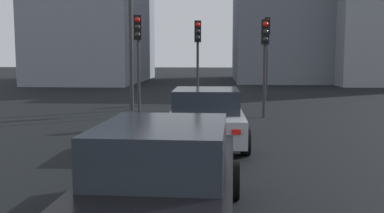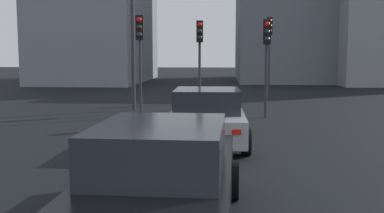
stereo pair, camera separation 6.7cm
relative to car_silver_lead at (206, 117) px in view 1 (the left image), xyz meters
name	(u,v)px [view 1 (the left image)]	position (x,y,z in m)	size (l,w,h in m)	color
car_silver_lead	(206,117)	(0.00, 0.00, 0.00)	(4.27, 2.12, 1.46)	#A8AAB2
car_black_second	(165,180)	(-6.03, 0.37, 0.01)	(4.82, 2.09, 1.49)	black
traffic_light_near_left	(265,47)	(5.17, -1.99, 1.89)	(0.32, 0.28, 3.60)	#2D2D30
traffic_light_near_right	(267,41)	(12.44, -2.82, 2.34)	(0.32, 0.29, 4.25)	#2D2D30
traffic_light_far_left	(138,44)	(5.09, 2.67, 2.01)	(0.32, 0.29, 3.77)	#2D2D30
traffic_light_far_right	(198,46)	(7.64, 0.58, 1.99)	(0.32, 0.29, 3.75)	#2D2D30
building_facade_left	(380,22)	(27.87, -13.78, 4.32)	(13.63, 9.36, 10.06)	gray
building_facade_center	(281,0)	(30.24, -5.78, 6.47)	(13.39, 8.09, 14.37)	slate
building_facade_right	(97,34)	(27.64, 10.22, 3.40)	(15.01, 7.87, 8.22)	gray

